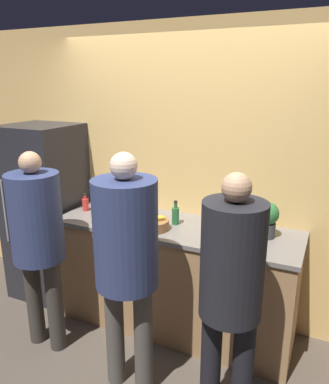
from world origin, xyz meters
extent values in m
plane|color=#4C4238|center=(0.00, 0.00, 0.00)|extent=(14.00, 14.00, 0.00)
cube|color=#E0B266|center=(0.00, 0.73, 1.30)|extent=(5.20, 0.06, 2.60)
cube|color=#9E754C|center=(0.00, 0.39, 0.46)|extent=(2.02, 0.68, 0.92)
cube|color=slate|center=(0.00, 0.39, 0.94)|extent=(2.05, 0.71, 0.03)
cube|color=#232328|center=(-1.40, 0.39, 0.86)|extent=(0.65, 0.64, 1.72)
cylinder|color=#99999E|center=(-1.60, 0.06, 0.95)|extent=(0.02, 0.02, 0.60)
cylinder|color=#38332D|center=(-0.97, -0.30, 0.39)|extent=(0.13, 0.13, 0.78)
cylinder|color=#38332D|center=(-0.75, -0.30, 0.39)|extent=(0.13, 0.13, 0.78)
cylinder|color=navy|center=(-0.86, -0.30, 1.12)|extent=(0.39, 0.39, 0.68)
sphere|color=tan|center=(-0.86, -0.30, 1.55)|extent=(0.16, 0.16, 0.16)
cylinder|color=#4C4742|center=(-0.13, -0.40, 0.41)|extent=(0.13, 0.13, 0.82)
cylinder|color=#4C4742|center=(0.10, -0.40, 0.41)|extent=(0.13, 0.13, 0.82)
cylinder|color=navy|center=(-0.02, -0.40, 1.18)|extent=(0.42, 0.42, 0.72)
sphere|color=beige|center=(-0.02, -0.40, 1.62)|extent=(0.17, 0.17, 0.17)
cylinder|color=black|center=(0.58, -0.40, 0.40)|extent=(0.13, 0.13, 0.79)
cylinder|color=black|center=(0.78, -0.40, 0.40)|extent=(0.13, 0.13, 0.79)
cylinder|color=black|center=(0.68, -0.40, 1.14)|extent=(0.37, 0.37, 0.69)
sphere|color=tan|center=(0.68, -0.40, 1.57)|extent=(0.17, 0.17, 0.17)
cylinder|color=brown|center=(-0.14, 0.23, 1.00)|extent=(0.26, 0.26, 0.08)
ellipsoid|color=yellow|center=(-0.10, 0.23, 1.06)|extent=(0.15, 0.12, 0.04)
cylinder|color=#3D424C|center=(-0.49, 0.64, 1.01)|extent=(0.12, 0.12, 0.11)
cylinder|color=#99754C|center=(-0.51, 0.64, 1.11)|extent=(0.01, 0.05, 0.20)
cylinder|color=#99754C|center=(-0.48, 0.64, 1.11)|extent=(0.03, 0.04, 0.20)
cylinder|color=#99754C|center=(-0.49, 0.62, 1.11)|extent=(0.04, 0.01, 0.20)
cylinder|color=red|center=(-0.91, 0.37, 1.02)|extent=(0.06, 0.06, 0.11)
cylinder|color=red|center=(-0.91, 0.37, 1.09)|extent=(0.03, 0.03, 0.04)
cylinder|color=black|center=(-0.91, 0.37, 1.11)|extent=(0.03, 0.03, 0.01)
cylinder|color=#236033|center=(-0.01, 0.40, 1.03)|extent=(0.06, 0.06, 0.14)
cylinder|color=#236033|center=(-0.01, 0.40, 1.12)|extent=(0.03, 0.03, 0.05)
cylinder|color=black|center=(-0.01, 0.40, 1.15)|extent=(0.03, 0.03, 0.02)
cylinder|color=gold|center=(-0.43, 0.37, 1.00)|extent=(0.07, 0.07, 0.09)
cylinder|color=#3D3D42|center=(0.72, 0.45, 1.01)|extent=(0.14, 0.14, 0.11)
sphere|color=#2D6B33|center=(0.72, 0.45, 1.15)|extent=(0.18, 0.18, 0.18)
camera|label=1|loc=(1.14, -2.30, 2.11)|focal=35.00mm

